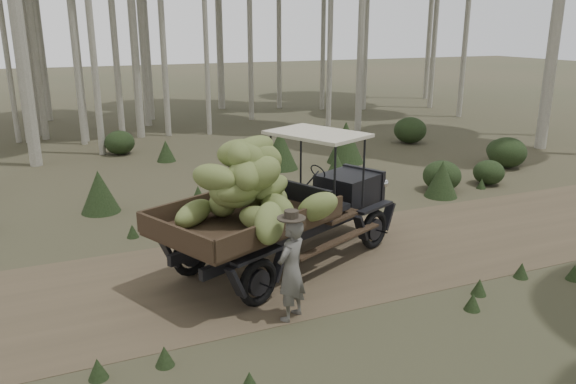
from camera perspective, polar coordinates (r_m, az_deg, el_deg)
ground at (r=11.52m, az=6.21°, el=-6.50°), size 120.00×120.00×0.00m
dirt_track at (r=11.52m, az=6.21°, el=-6.49°), size 70.00×4.00×0.01m
banana_truck at (r=10.30m, az=-2.02°, el=0.12°), size 5.57×3.88×2.75m
farmer at (r=8.82m, az=0.33°, el=-7.80°), size 0.73×0.67×1.82m
undergrowth at (r=12.48m, az=8.65°, el=-2.24°), size 20.40×24.77×1.40m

